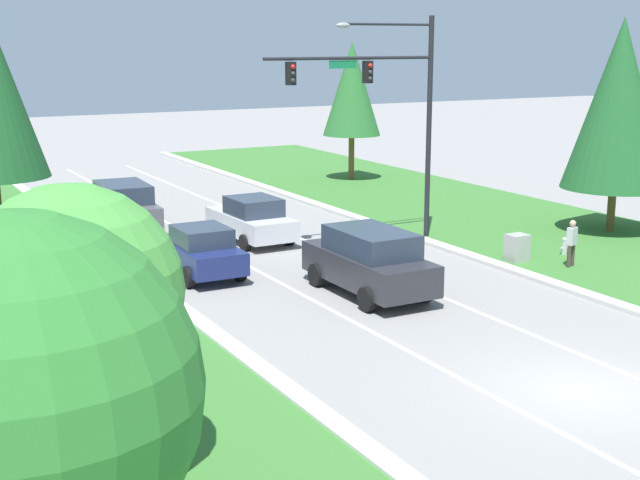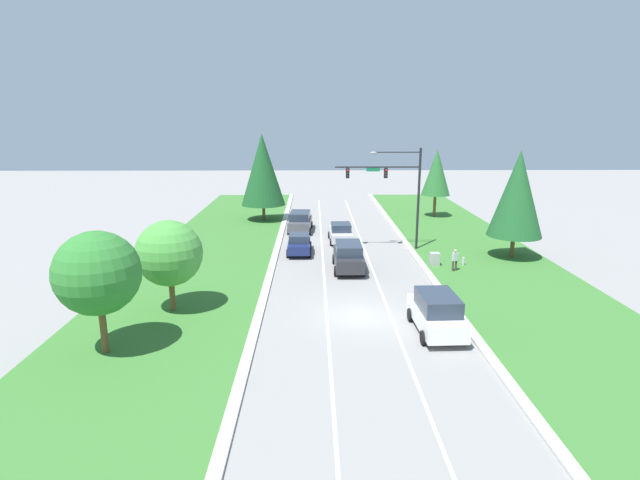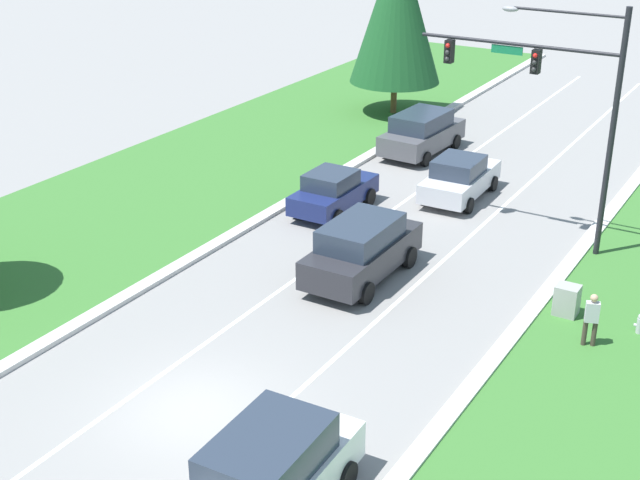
% 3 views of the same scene
% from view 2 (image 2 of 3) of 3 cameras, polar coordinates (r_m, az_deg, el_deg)
% --- Properties ---
extents(ground_plane, '(160.00, 160.00, 0.00)m').
position_cam_2_polar(ground_plane, '(28.52, 4.46, -8.67)').
color(ground_plane, gray).
extents(curb_strip_right, '(0.50, 90.00, 0.15)m').
position_cam_2_polar(curb_strip_right, '(29.54, 15.55, -8.19)').
color(curb_strip_right, beige).
rests_on(curb_strip_right, ground_plane).
extents(curb_strip_left, '(0.50, 90.00, 0.15)m').
position_cam_2_polar(curb_strip_left, '(28.55, -7.04, -8.55)').
color(curb_strip_left, beige).
rests_on(curb_strip_left, ground_plane).
extents(grass_verge_right, '(10.00, 90.00, 0.08)m').
position_cam_2_polar(grass_verge_right, '(31.42, 24.86, -7.73)').
color(grass_verge_right, '#38702D').
rests_on(grass_verge_right, ground_plane).
extents(grass_verge_left, '(10.00, 90.00, 0.08)m').
position_cam_2_polar(grass_verge_left, '(29.59, -17.30, -8.35)').
color(grass_verge_left, '#38702D').
rests_on(grass_verge_left, ground_plane).
extents(lane_stripe_inner_left, '(0.14, 81.00, 0.01)m').
position_cam_2_polar(lane_stripe_inner_left, '(28.42, 0.80, -8.71)').
color(lane_stripe_inner_left, white).
rests_on(lane_stripe_inner_left, ground_plane).
extents(lane_stripe_inner_right, '(0.14, 81.00, 0.01)m').
position_cam_2_polar(lane_stripe_inner_right, '(28.74, 8.07, -8.59)').
color(lane_stripe_inner_right, white).
rests_on(lane_stripe_inner_right, ground_plane).
extents(traffic_signal_mast, '(7.05, 0.41, 8.50)m').
position_cam_2_polar(traffic_signal_mast, '(41.70, 8.68, 6.37)').
color(traffic_signal_mast, black).
rests_on(traffic_signal_mast, ground_plane).
extents(graphite_suv, '(2.45, 4.99, 1.95)m').
position_cam_2_polar(graphite_suv, '(48.98, -2.28, 2.16)').
color(graphite_suv, '#4C4C51').
rests_on(graphite_suv, ground_plane).
extents(silver_sedan, '(2.18, 4.58, 1.74)m').
position_cam_2_polar(silver_sedan, '(44.73, 2.37, 0.85)').
color(silver_sedan, silver).
rests_on(silver_sedan, ground_plane).
extents(white_suv, '(2.36, 4.80, 2.12)m').
position_cam_2_polar(white_suv, '(26.73, 13.20, -8.09)').
color(white_suv, white).
rests_on(white_suv, ground_plane).
extents(navy_sedan, '(2.00, 4.17, 1.68)m').
position_cam_2_polar(navy_sedan, '(40.88, -2.39, -0.42)').
color(navy_sedan, navy).
rests_on(navy_sedan, ground_plane).
extents(charcoal_suv, '(2.23, 4.97, 2.04)m').
position_cam_2_polar(charcoal_suv, '(36.50, 3.27, -1.83)').
color(charcoal_suv, '#28282D').
rests_on(charcoal_suv, ground_plane).
extents(utility_cabinet, '(0.70, 0.60, 1.03)m').
position_cam_2_polar(utility_cabinet, '(38.48, 12.96, -2.18)').
color(utility_cabinet, '#9E9E99').
rests_on(utility_cabinet, ground_plane).
extents(pedestrian, '(0.43, 0.34, 1.69)m').
position_cam_2_polar(pedestrian, '(37.29, 15.16, -2.16)').
color(pedestrian, '#42382D').
rests_on(pedestrian, ground_plane).
extents(fire_hydrant, '(0.34, 0.20, 0.70)m').
position_cam_2_polar(fire_hydrant, '(39.09, 16.07, -2.39)').
color(fire_hydrant, '#B7B7BC').
rests_on(fire_hydrant, ground_plane).
extents(conifer_near_right_tree, '(3.15, 3.15, 7.55)m').
position_cam_2_polar(conifer_near_right_tree, '(56.86, 13.16, 7.53)').
color(conifer_near_right_tree, brown).
rests_on(conifer_near_right_tree, ground_plane).
extents(oak_near_left_tree, '(3.91, 3.91, 5.94)m').
position_cam_2_polar(oak_near_left_tree, '(24.97, -24.10, -3.51)').
color(oak_near_left_tree, brown).
rests_on(oak_near_left_tree, ground_plane).
extents(conifer_far_right_tree, '(4.17, 4.17, 8.51)m').
position_cam_2_polar(conifer_far_right_tree, '(41.58, 21.63, 4.94)').
color(conifer_far_right_tree, brown).
rests_on(conifer_far_right_tree, ground_plane).
extents(oak_far_left_tree, '(3.73, 3.73, 5.35)m').
position_cam_2_polar(oak_far_left_tree, '(29.27, -16.85, -1.48)').
color(oak_far_left_tree, brown).
rests_on(oak_far_left_tree, ground_plane).
extents(conifer_mid_left_tree, '(4.70, 4.70, 9.28)m').
position_cam_2_polar(conifer_mid_left_tree, '(53.77, -6.58, 7.99)').
color(conifer_mid_left_tree, brown).
rests_on(conifer_mid_left_tree, ground_plane).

